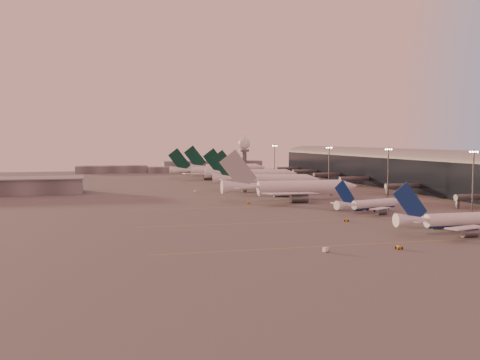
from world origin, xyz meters
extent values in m
plane|color=#524F4F|center=(0.00, 0.00, 0.00)|extent=(700.00, 700.00, 0.00)
cube|color=gold|center=(30.00, -35.00, 0.01)|extent=(180.00, 0.25, 0.02)
cube|color=gold|center=(30.00, 10.00, 0.01)|extent=(180.00, 0.25, 0.02)
cube|color=gold|center=(30.00, 55.00, 0.01)|extent=(180.00, 0.25, 0.02)
cube|color=gold|center=(30.00, 100.00, 0.01)|extent=(180.00, 0.25, 0.02)
cube|color=gold|center=(30.00, 150.00, 0.01)|extent=(180.00, 0.25, 0.02)
cube|color=black|center=(108.00, 110.00, 9.00)|extent=(36.00, 360.00, 18.00)
cylinder|color=slate|center=(108.00, 110.00, 18.00)|extent=(10.08, 360.00, 10.08)
cube|color=slate|center=(108.00, 110.00, 18.20)|extent=(40.00, 362.00, 0.80)
cylinder|color=#54575B|center=(82.00, 28.00, 4.50)|extent=(22.00, 2.80, 2.80)
cube|color=#54575B|center=(72.00, 28.00, 2.20)|extent=(1.20, 1.20, 4.40)
cylinder|color=#54575B|center=(82.00, 86.00, 4.50)|extent=(22.00, 2.80, 2.80)
cube|color=#54575B|center=(72.00, 86.00, 2.20)|extent=(1.20, 1.20, 4.40)
cylinder|color=#54575B|center=(82.00, 142.00, 4.50)|extent=(22.00, 2.80, 2.80)
cube|color=#54575B|center=(72.00, 142.00, 2.20)|extent=(1.20, 1.20, 4.40)
cylinder|color=#54575B|center=(82.00, 184.00, 4.50)|extent=(22.00, 2.80, 2.80)
cube|color=#54575B|center=(72.00, 184.00, 2.20)|extent=(1.20, 1.20, 4.40)
cylinder|color=#54575B|center=(82.00, 226.00, 4.50)|extent=(22.00, 2.80, 2.80)
cube|color=#54575B|center=(72.00, 226.00, 2.20)|extent=(1.20, 1.20, 4.40)
cylinder|color=#54575B|center=(82.00, 266.00, 4.50)|extent=(22.00, 2.80, 2.80)
cube|color=#54575B|center=(72.00, 266.00, 2.20)|extent=(1.20, 1.20, 4.40)
cube|color=#5C5E63|center=(-120.00, 140.00, 4.00)|extent=(80.00, 25.00, 8.00)
cube|color=slate|center=(-120.00, 140.00, 8.20)|extent=(82.00, 27.00, 0.60)
cylinder|color=#54575B|center=(5.00, 120.00, 11.00)|extent=(2.60, 2.60, 22.00)
cylinder|color=#54575B|center=(5.00, 120.00, 22.50)|extent=(5.20, 5.20, 1.20)
sphere|color=white|center=(5.00, 120.00, 26.40)|extent=(6.40, 6.40, 6.40)
cylinder|color=#54575B|center=(5.00, 120.00, 30.10)|extent=(0.16, 0.16, 2.00)
cylinder|color=#54575B|center=(58.00, 0.00, 12.50)|extent=(0.56, 0.56, 25.00)
cube|color=#54575B|center=(58.00, 0.00, 24.50)|extent=(3.60, 0.25, 0.25)
sphere|color=#FFEABF|center=(56.50, 0.00, 24.10)|extent=(0.56, 0.56, 0.56)
sphere|color=#FFEABF|center=(57.50, 0.00, 24.10)|extent=(0.56, 0.56, 0.56)
sphere|color=#FFEABF|center=(58.50, 0.00, 24.10)|extent=(0.56, 0.56, 0.56)
sphere|color=#FFEABF|center=(59.50, 0.00, 24.10)|extent=(0.56, 0.56, 0.56)
cylinder|color=#54575B|center=(55.00, 55.00, 12.50)|extent=(0.56, 0.56, 25.00)
cube|color=#54575B|center=(55.00, 55.00, 24.50)|extent=(3.60, 0.25, 0.25)
sphere|color=#FFEABF|center=(53.50, 55.00, 24.10)|extent=(0.56, 0.56, 0.56)
sphere|color=#FFEABF|center=(54.50, 55.00, 24.10)|extent=(0.56, 0.56, 0.56)
sphere|color=#FFEABF|center=(55.50, 55.00, 24.10)|extent=(0.56, 0.56, 0.56)
sphere|color=#FFEABF|center=(56.50, 55.00, 24.10)|extent=(0.56, 0.56, 0.56)
cylinder|color=#54575B|center=(50.00, 110.00, 12.50)|extent=(0.56, 0.56, 25.00)
cube|color=#54575B|center=(50.00, 110.00, 24.50)|extent=(3.60, 0.25, 0.25)
sphere|color=#FFEABF|center=(48.50, 110.00, 24.10)|extent=(0.56, 0.56, 0.56)
sphere|color=#FFEABF|center=(49.50, 110.00, 24.10)|extent=(0.56, 0.56, 0.56)
sphere|color=#FFEABF|center=(50.50, 110.00, 24.10)|extent=(0.56, 0.56, 0.56)
sphere|color=#FFEABF|center=(51.50, 110.00, 24.10)|extent=(0.56, 0.56, 0.56)
cylinder|color=#54575B|center=(48.00, 200.00, 12.50)|extent=(0.56, 0.56, 25.00)
cube|color=#54575B|center=(48.00, 200.00, 24.50)|extent=(3.60, 0.25, 0.25)
sphere|color=#FFEABF|center=(46.50, 200.00, 24.10)|extent=(0.56, 0.56, 0.56)
sphere|color=#FFEABF|center=(47.50, 200.00, 24.10)|extent=(0.56, 0.56, 0.56)
sphere|color=#FFEABF|center=(48.50, 200.00, 24.10)|extent=(0.56, 0.56, 0.56)
sphere|color=#FFEABF|center=(49.50, 200.00, 24.10)|extent=(0.56, 0.56, 0.56)
cube|color=#5C5E63|center=(-60.00, 320.00, 3.00)|extent=(60.00, 18.00, 6.00)
cube|color=#5C5E63|center=(30.00, 330.00, 4.50)|extent=(90.00, 20.00, 9.00)
cube|color=#5C5E63|center=(-10.00, 310.00, 2.50)|extent=(40.00, 15.00, 5.00)
cylinder|color=white|center=(36.24, -24.36, 3.42)|extent=(24.65, 4.42, 4.19)
cylinder|color=navy|center=(36.24, -24.36, 2.48)|extent=(24.15, 3.24, 3.02)
cone|color=white|center=(18.77, -24.20, 3.94)|extent=(10.36, 4.28, 4.19)
cube|color=white|center=(30.10, -34.61, 2.68)|extent=(17.70, 11.87, 1.32)
cylinder|color=slate|center=(33.12, -32.20, 0.77)|extent=(4.79, 2.77, 2.72)
cube|color=slate|center=(33.12, -32.20, 1.95)|extent=(0.33, 0.28, 1.68)
cube|color=white|center=(30.29, -14.00, 2.68)|extent=(17.61, 12.13, 1.32)
cylinder|color=slate|center=(33.27, -16.46, 0.77)|extent=(4.79, 2.77, 2.72)
cube|color=slate|center=(33.27, -16.46, 1.95)|extent=(0.33, 0.28, 1.68)
cube|color=navy|center=(18.26, -24.20, 9.12)|extent=(11.50, 0.49, 12.49)
cube|color=white|center=(18.76, -28.96, 4.05)|extent=(5.07, 3.66, 0.28)
cube|color=white|center=(18.85, -19.44, 4.05)|extent=(5.06, 3.73, 0.28)
cylinder|color=black|center=(34.27, -21.92, 0.61)|extent=(1.22, 0.56, 1.21)
cylinder|color=black|center=(34.23, -26.77, 0.61)|extent=(1.22, 0.56, 1.21)
cylinder|color=white|center=(32.99, 25.89, 2.87)|extent=(20.84, 8.92, 3.52)
cylinder|color=navy|center=(32.99, 25.89, 2.08)|extent=(20.18, 7.86, 2.53)
cone|color=white|center=(44.86, 29.19, 2.87)|extent=(4.79, 4.46, 3.52)
cone|color=white|center=(18.87, 21.96, 3.31)|extent=(9.29, 5.71, 3.52)
cube|color=white|center=(30.42, 16.20, 2.25)|extent=(13.21, 12.80, 1.11)
cylinder|color=slate|center=(32.30, 18.84, 0.65)|extent=(4.46, 3.27, 2.29)
cube|color=slate|center=(32.30, 18.84, 1.64)|extent=(0.33, 0.30, 1.41)
cube|color=white|center=(25.78, 32.86, 2.25)|extent=(15.33, 6.60, 1.11)
cylinder|color=slate|center=(28.76, 31.57, 0.65)|extent=(4.46, 3.27, 2.29)
cube|color=slate|center=(28.76, 31.57, 1.64)|extent=(0.33, 0.30, 1.41)
cube|color=navy|center=(18.45, 21.84, 7.66)|extent=(9.38, 2.90, 10.48)
cube|color=white|center=(19.97, 18.12, 3.40)|extent=(3.99, 3.77, 0.23)
cube|color=white|center=(17.83, 25.82, 3.40)|extent=(4.20, 2.20, 0.23)
cylinder|color=black|center=(40.55, 27.99, 0.46)|extent=(0.46, 0.46, 0.93)
cylinder|color=black|center=(30.84, 27.40, 0.51)|extent=(1.10, 0.72, 1.02)
cylinder|color=black|center=(31.93, 23.48, 0.51)|extent=(1.10, 0.72, 1.02)
cylinder|color=white|center=(21.44, 77.58, 4.49)|extent=(41.60, 7.49, 6.48)
cylinder|color=white|center=(21.44, 77.58, 3.03)|extent=(40.73, 5.66, 4.66)
cone|color=white|center=(46.17, 76.98, 4.49)|extent=(8.18, 6.67, 6.48)
cone|color=white|center=(-7.97, 78.30, 5.30)|extent=(17.54, 6.90, 6.48)
cube|color=white|center=(10.91, 60.60, 3.36)|extent=(29.69, 19.49, 1.92)
cylinder|color=slate|center=(16.02, 64.55, 0.73)|extent=(8.12, 4.41, 4.21)
cube|color=slate|center=(16.02, 64.55, 2.23)|extent=(0.32, 0.27, 2.59)
cube|color=white|center=(11.75, 95.06, 3.36)|extent=(29.31, 20.61, 1.92)
cylinder|color=slate|center=(16.66, 90.87, 0.73)|extent=(8.12, 4.41, 4.21)
cube|color=slate|center=(16.66, 90.87, 2.23)|extent=(0.32, 0.27, 2.59)
cube|color=#9C9FA3|center=(-8.84, 78.32, 12.95)|extent=(17.96, 0.80, 19.22)
cube|color=white|center=(-8.52, 70.29, 5.46)|extent=(8.55, 6.08, 0.26)
cube|color=white|center=(-8.12, 86.33, 5.46)|extent=(8.51, 6.36, 0.26)
cylinder|color=black|center=(37.19, 77.20, 0.52)|extent=(0.52, 0.52, 1.04)
cylinder|color=black|center=(18.15, 79.96, 0.57)|extent=(1.16, 0.55, 1.15)
cylinder|color=black|center=(18.04, 75.37, 0.57)|extent=(1.16, 0.55, 1.15)
cylinder|color=white|center=(25.57, 132.08, 4.33)|extent=(38.47, 13.46, 6.13)
cylinder|color=white|center=(25.57, 132.08, 2.95)|extent=(37.39, 11.63, 4.41)
cone|color=white|center=(47.81, 127.63, 4.33)|extent=(8.41, 7.45, 6.13)
cone|color=white|center=(-0.87, 137.36, 5.10)|extent=(16.83, 9.13, 6.13)
cube|color=white|center=(13.26, 118.24, 3.26)|extent=(28.27, 14.05, 1.81)
cylinder|color=slate|center=(18.56, 121.03, 0.74)|extent=(7.99, 5.35, 3.98)
cube|color=slate|center=(18.56, 121.03, 2.19)|extent=(0.36, 0.32, 2.45)
cube|color=white|center=(19.52, 149.59, 3.26)|extent=(25.40, 22.42, 1.81)
cylinder|color=slate|center=(23.34, 144.97, 0.74)|extent=(7.99, 5.35, 3.98)
cube|color=slate|center=(23.34, 144.97, 2.19)|extent=(0.36, 0.32, 2.45)
cube|color=#062F24|center=(-1.66, 137.52, 12.42)|extent=(16.61, 3.67, 18.14)
cube|color=white|center=(-2.58, 130.20, 5.25)|extent=(7.81, 4.53, 0.26)
cube|color=white|center=(0.30, 144.63, 5.25)|extent=(7.52, 6.65, 0.26)
cylinder|color=black|center=(39.73, 129.25, 0.53)|extent=(0.53, 0.53, 1.06)
cylinder|color=black|center=(23.02, 134.96, 0.58)|extent=(1.24, 0.75, 1.16)
cylinder|color=black|center=(22.11, 130.40, 0.58)|extent=(1.24, 0.75, 1.16)
cylinder|color=white|center=(31.49, 185.27, 4.36)|extent=(38.72, 11.25, 6.17)
cylinder|color=white|center=(31.49, 185.27, 2.97)|extent=(37.73, 9.44, 4.44)
cone|color=white|center=(54.10, 182.20, 4.36)|extent=(8.16, 7.11, 6.17)
cone|color=white|center=(4.60, 188.92, 5.13)|extent=(16.72, 8.27, 6.17)
cube|color=white|center=(19.99, 170.60, 3.28)|extent=(28.27, 15.65, 1.83)
cylinder|color=slate|center=(25.13, 173.74, 0.74)|extent=(7.87, 4.97, 4.01)
cube|color=slate|center=(25.13, 173.74, 2.20)|extent=(0.35, 0.31, 2.47)
cube|color=white|center=(24.31, 202.48, 3.28)|extent=(26.29, 21.43, 1.83)
cylinder|color=slate|center=(28.44, 198.08, 0.74)|extent=(7.87, 4.97, 4.01)
cube|color=slate|center=(28.44, 198.08, 2.20)|extent=(0.35, 0.31, 2.47)
cube|color=#062F24|center=(3.80, 189.03, 12.49)|extent=(16.86, 2.65, 18.25)
cube|color=white|center=(3.33, 181.62, 5.28)|extent=(7.90, 4.96, 0.27)
cube|color=white|center=(5.32, 196.29, 5.28)|extent=(7.70, 6.42, 0.27)
cylinder|color=black|center=(45.88, 183.32, 0.53)|extent=(0.53, 0.53, 1.06)
cylinder|color=black|center=(28.74, 188.01, 0.58)|extent=(1.23, 0.68, 1.17)
cylinder|color=black|center=(28.12, 183.37, 0.58)|extent=(1.23, 0.68, 1.17)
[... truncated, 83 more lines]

